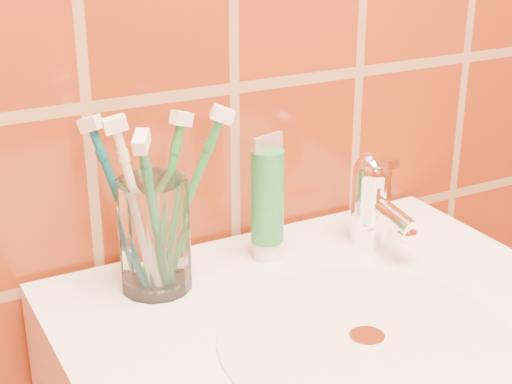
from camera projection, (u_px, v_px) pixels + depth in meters
glass_tumbler at (154, 235)px, 0.86m from camera, size 0.09×0.09×0.13m
toothpaste_tube at (267, 202)px, 0.92m from camera, size 0.04×0.04×0.16m
faucet at (373, 197)px, 0.96m from camera, size 0.05×0.11×0.12m
toothbrush_0 at (155, 218)px, 0.81m from camera, size 0.14×0.17×0.23m
toothbrush_1 at (138, 210)px, 0.83m from camera, size 0.07×0.07×0.21m
toothbrush_2 at (166, 200)px, 0.87m from camera, size 0.12×0.10×0.20m
toothbrush_3 at (122, 207)px, 0.85m from camera, size 0.13×0.15×0.21m
toothbrush_4 at (188, 199)px, 0.86m from camera, size 0.15×0.13×0.21m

